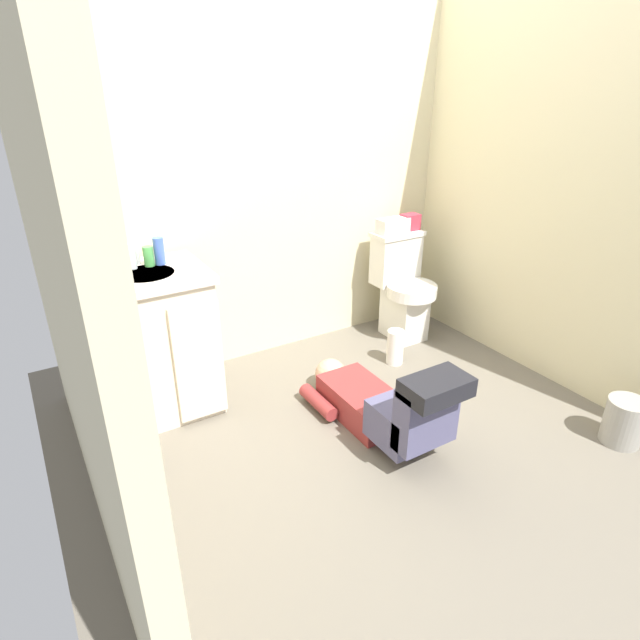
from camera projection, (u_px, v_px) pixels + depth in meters
ground_plane at (366, 430)px, 2.86m from camera, size 3.05×3.16×0.04m
wall_back at (266, 171)px, 3.21m from camera, size 2.71×0.08×2.40m
wall_left at (53, 254)px, 1.72m from camera, size 0.08×2.16×2.40m
wall_right at (564, 179)px, 2.96m from camera, size 0.08×2.16×2.40m
toilet at (402, 287)px, 3.72m from camera, size 0.36×0.46×0.75m
vanity_cabinet at (157, 342)px, 2.85m from camera, size 0.60×0.53×0.82m
faucet at (137, 255)px, 2.77m from camera, size 0.02×0.02×0.10m
person_plumber at (382, 404)px, 2.73m from camera, size 0.39×1.06×0.52m
tissue_box at (393, 226)px, 3.58m from camera, size 0.22×0.11×0.10m
toiletry_bag at (410, 222)px, 3.65m from camera, size 0.12×0.09×0.11m
soap_dispenser at (99, 259)px, 2.66m from camera, size 0.06×0.06×0.17m
bottle_amber at (114, 252)px, 2.71m from camera, size 0.04×0.04×0.16m
bottle_clear at (131, 256)px, 2.70m from camera, size 0.05×0.05×0.14m
bottle_green at (149, 256)px, 2.75m from camera, size 0.05×0.05×0.10m
bottle_blue at (159, 251)px, 2.76m from camera, size 0.06×0.06×0.15m
trash_can at (624, 422)px, 2.68m from camera, size 0.20×0.20×0.25m
paper_towel_roll at (395, 347)px, 3.44m from camera, size 0.11×0.11×0.23m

